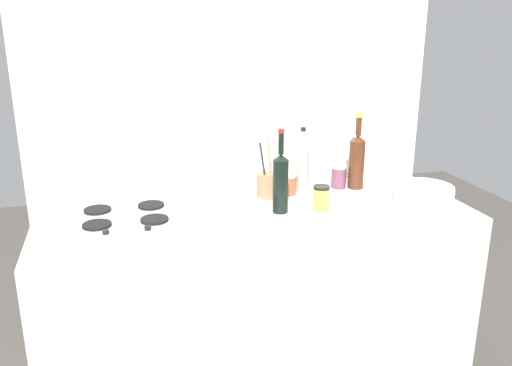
% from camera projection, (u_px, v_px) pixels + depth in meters
% --- Properties ---
extents(counter_block, '(1.80, 0.70, 0.90)m').
position_uv_depth(counter_block, '(256.00, 304.00, 2.40)').
color(counter_block, beige).
rests_on(counter_block, ground).
extents(backsplash_panel, '(1.90, 0.06, 2.20)m').
position_uv_depth(backsplash_panel, '(235.00, 144.00, 2.56)').
color(backsplash_panel, beige).
rests_on(backsplash_panel, ground).
extents(stovetop_hob, '(0.43, 0.37, 0.04)m').
position_uv_depth(stovetop_hob, '(126.00, 218.00, 2.14)').
color(stovetop_hob, '#B2B2B7').
rests_on(stovetop_hob, counter_block).
extents(plate_stack, '(0.26, 0.26, 0.08)m').
position_uv_depth(plate_stack, '(424.00, 195.00, 2.34)').
color(plate_stack, white).
rests_on(plate_stack, counter_block).
extents(wine_bottle_leftmost, '(0.07, 0.07, 0.36)m').
position_uv_depth(wine_bottle_leftmost, '(357.00, 160.00, 2.52)').
color(wine_bottle_leftmost, '#472314').
rests_on(wine_bottle_leftmost, counter_block).
extents(wine_bottle_mid_left, '(0.07, 0.07, 0.35)m').
position_uv_depth(wine_bottle_mid_left, '(281.00, 182.00, 2.21)').
color(wine_bottle_mid_left, black).
rests_on(wine_bottle_mid_left, counter_block).
extents(wine_bottle_mid_right, '(0.07, 0.07, 0.30)m').
position_uv_depth(wine_bottle_mid_right, '(302.00, 167.00, 2.48)').
color(wine_bottle_mid_right, gray).
rests_on(wine_bottle_mid_right, counter_block).
extents(mixing_bowl, '(0.15, 0.15, 0.09)m').
position_uv_depth(mixing_bowl, '(231.00, 189.00, 2.40)').
color(mixing_bowl, white).
rests_on(mixing_bowl, counter_block).
extents(butter_dish, '(0.18, 0.12, 0.07)m').
position_uv_depth(butter_dish, '(242.00, 210.00, 2.17)').
color(butter_dish, silver).
rests_on(butter_dish, counter_block).
extents(utensil_crock, '(0.09, 0.09, 0.30)m').
position_uv_depth(utensil_crock, '(267.00, 185.00, 2.41)').
color(utensil_crock, '#996B4C').
rests_on(utensil_crock, counter_block).
extents(condiment_jar_front, '(0.07, 0.07, 0.11)m').
position_uv_depth(condiment_jar_front, '(321.00, 198.00, 2.25)').
color(condiment_jar_front, gold).
rests_on(condiment_jar_front, counter_block).
extents(condiment_jar_rear, '(0.08, 0.08, 0.10)m').
position_uv_depth(condiment_jar_rear, '(288.00, 184.00, 2.45)').
color(condiment_jar_rear, '#C64C2D').
rests_on(condiment_jar_rear, counter_block).
extents(condiment_jar_spare, '(0.07, 0.07, 0.11)m').
position_uv_depth(condiment_jar_spare, '(339.00, 176.00, 2.55)').
color(condiment_jar_spare, '#66384C').
rests_on(condiment_jar_spare, counter_block).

